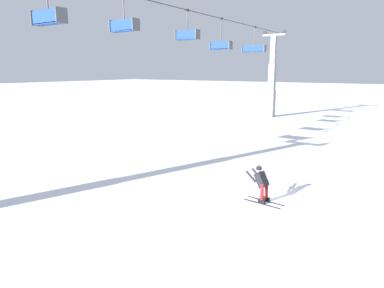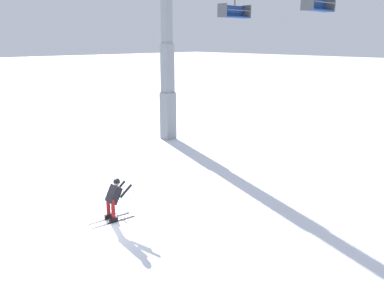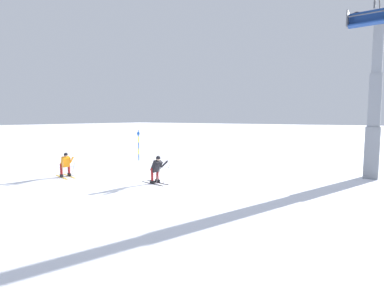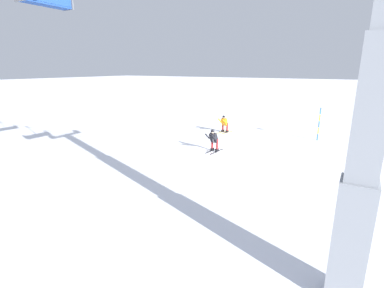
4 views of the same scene
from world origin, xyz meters
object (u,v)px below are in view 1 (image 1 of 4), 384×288
(chairlift_seat_fourth, at_px, (221,45))
(chairlift_seat_farthest, at_px, (254,49))
(skier_carving_main, at_px, (261,182))
(lift_tower_far, at_px, (272,82))
(chairlift_seat_second, at_px, (123,25))
(chairlift_seat_middle, at_px, (187,35))
(chairlift_seat_nearest, at_px, (47,17))

(chairlift_seat_fourth, height_order, chairlift_seat_farthest, same)
(skier_carving_main, distance_m, chairlift_seat_fourth, 16.52)
(lift_tower_far, xyz_separation_m, chairlift_seat_second, (-22.06, -0.00, 3.61))
(lift_tower_far, bearing_deg, chairlift_seat_middle, -180.00)
(skier_carving_main, xyz_separation_m, chairlift_seat_second, (1.86, 8.92, 6.57))
(chairlift_seat_nearest, relative_size, chairlift_seat_fourth, 0.86)
(skier_carving_main, height_order, chairlift_seat_farthest, chairlift_seat_farthest)
(lift_tower_far, distance_m, chairlift_seat_farthest, 6.04)
(chairlift_seat_second, distance_m, chairlift_seat_middle, 5.95)
(chairlift_seat_farthest, bearing_deg, lift_tower_far, 0.00)
(lift_tower_far, bearing_deg, chairlift_seat_fourth, -180.00)
(skier_carving_main, relative_size, chairlift_seat_middle, 0.81)
(lift_tower_far, relative_size, chairlift_seat_fourth, 3.80)
(lift_tower_far, relative_size, chairlift_seat_second, 4.64)
(chairlift_seat_farthest, bearing_deg, chairlift_seat_fourth, 180.00)
(chairlift_seat_nearest, distance_m, chairlift_seat_second, 4.52)
(lift_tower_far, distance_m, chairlift_seat_middle, 16.51)
(skier_carving_main, distance_m, chairlift_seat_middle, 13.55)
(lift_tower_far, bearing_deg, chairlift_seat_second, -180.00)
(chairlift_seat_second, bearing_deg, skier_carving_main, -101.75)
(chairlift_seat_nearest, bearing_deg, chairlift_seat_second, 0.00)
(chairlift_seat_second, bearing_deg, chairlift_seat_nearest, 180.00)
(chairlift_seat_middle, relative_size, chairlift_seat_farthest, 0.84)
(skier_carving_main, height_order, chairlift_seat_second, chairlift_seat_second)
(chairlift_seat_farthest, bearing_deg, skier_carving_main, -154.64)
(skier_carving_main, relative_size, chairlift_seat_farthest, 0.69)
(chairlift_seat_second, xyz_separation_m, chairlift_seat_fourth, (10.61, 0.00, -0.40))
(lift_tower_far, relative_size, chairlift_seat_nearest, 4.40)
(chairlift_seat_middle, bearing_deg, chairlift_seat_farthest, 0.00)
(skier_carving_main, bearing_deg, chairlift_seat_nearest, 106.61)
(chairlift_seat_nearest, bearing_deg, chairlift_seat_farthest, 0.00)
(lift_tower_far, distance_m, chairlift_seat_second, 22.35)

